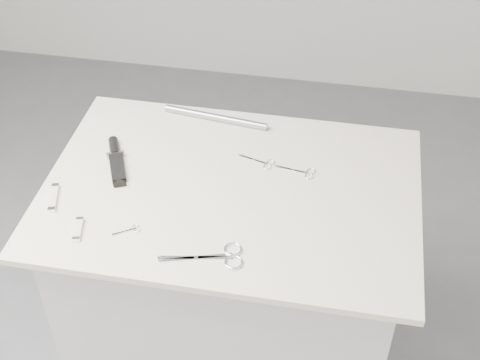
% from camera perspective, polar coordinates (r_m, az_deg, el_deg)
% --- Properties ---
extents(plinth, '(0.90, 0.60, 0.90)m').
position_cam_1_polar(plinth, '(2.12, -0.67, -10.19)').
color(plinth, beige).
rests_on(plinth, ground).
extents(display_board, '(1.00, 0.70, 0.02)m').
position_cam_1_polar(display_board, '(1.79, -0.79, -0.95)').
color(display_board, beige).
rests_on(display_board, plinth).
extents(large_shears, '(0.20, 0.10, 0.01)m').
position_cam_1_polar(large_shears, '(1.60, -1.72, -6.54)').
color(large_shears, white).
rests_on(large_shears, display_board).
extents(embroidery_scissors_a, '(0.11, 0.05, 0.00)m').
position_cam_1_polar(embroidery_scissors_a, '(1.84, 5.33, 0.68)').
color(embroidery_scissors_a, white).
rests_on(embroidery_scissors_a, display_board).
extents(embroidery_scissors_b, '(0.11, 0.06, 0.00)m').
position_cam_1_polar(embroidery_scissors_b, '(1.86, 1.88, 1.52)').
color(embroidery_scissors_b, white).
rests_on(embroidery_scissors_b, display_board).
extents(tiny_scissors, '(0.07, 0.05, 0.00)m').
position_cam_1_polar(tiny_scissors, '(1.69, -9.38, -4.23)').
color(tiny_scissors, white).
rests_on(tiny_scissors, display_board).
extents(sheathed_knife, '(0.10, 0.18, 0.02)m').
position_cam_1_polar(sheathed_knife, '(1.90, -10.54, 1.80)').
color(sheathed_knife, black).
rests_on(sheathed_knife, display_board).
extents(pocket_knife_a, '(0.05, 0.11, 0.01)m').
position_cam_1_polar(pocket_knife_a, '(1.81, -15.62, -1.45)').
color(pocket_knife_a, beige).
rests_on(pocket_knife_a, display_board).
extents(pocket_knife_b, '(0.03, 0.08, 0.01)m').
position_cam_1_polar(pocket_knife_b, '(1.71, -13.64, -4.12)').
color(pocket_knife_b, beige).
rests_on(pocket_knife_b, display_board).
extents(metal_rail, '(0.32, 0.06, 0.02)m').
position_cam_1_polar(metal_rail, '(2.02, -2.10, 5.37)').
color(metal_rail, '#989BA0').
rests_on(metal_rail, display_board).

